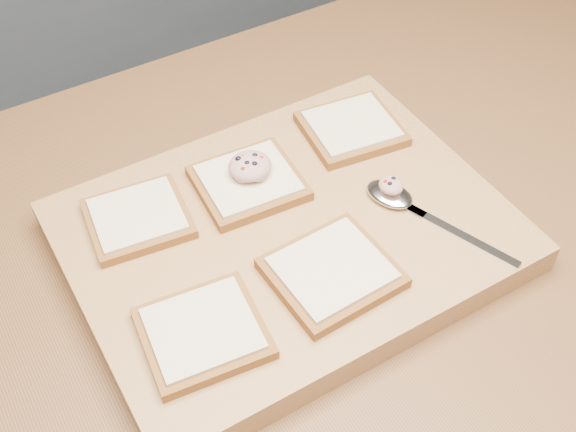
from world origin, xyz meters
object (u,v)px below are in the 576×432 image
bread_far_center (248,182)px  spoon (400,200)px  cutting_board (288,236)px  tuna_salad_dollop (250,166)px

bread_far_center → spoon: 0.19m
cutting_board → spoon: (0.14, -0.04, 0.03)m
cutting_board → bread_far_center: bearing=96.8°
spoon → cutting_board: bearing=163.8°
bread_far_center → spoon: bread_far_center is taller
bread_far_center → cutting_board: bearing=-83.2°
tuna_salad_dollop → spoon: 0.19m
tuna_salad_dollop → spoon: size_ratio=0.27×
tuna_salad_dollop → spoon: bearing=-41.6°
tuna_salad_dollop → spoon: tuna_salad_dollop is taller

